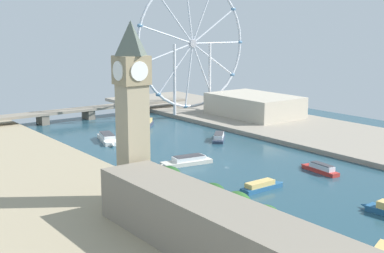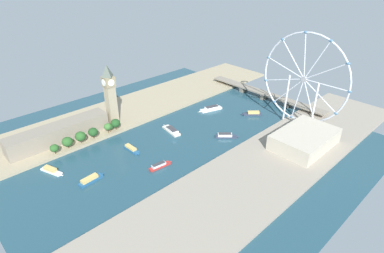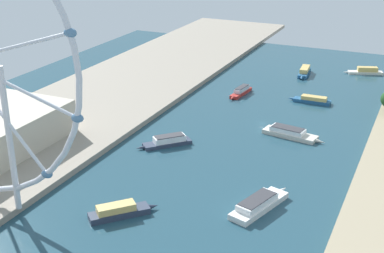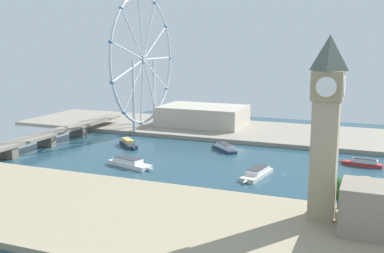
{
  "view_description": "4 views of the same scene",
  "coord_description": "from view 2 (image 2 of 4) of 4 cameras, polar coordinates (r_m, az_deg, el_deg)",
  "views": [
    {
      "loc": [
        -188.55,
        -219.36,
        78.27
      ],
      "look_at": [
        16.32,
        54.82,
        10.76
      ],
      "focal_mm": 49.31,
      "sensor_mm": 36.0,
      "label": 1
    },
    {
      "loc": [
        238.76,
        -199.95,
        188.64
      ],
      "look_at": [
        0.3,
        27.82,
        8.86
      ],
      "focal_mm": 29.63,
      "sensor_mm": 36.0,
      "label": 2
    },
    {
      "loc": [
        -82.91,
        278.84,
        114.63
      ],
      "look_at": [
        22.4,
        46.55,
        11.47
      ],
      "focal_mm": 51.25,
      "sensor_mm": 36.0,
      "label": 3
    },
    {
      "loc": [
        -273.0,
        -50.22,
        76.91
      ],
      "look_at": [
        22.36,
        69.07,
        18.2
      ],
      "focal_mm": 43.67,
      "sensor_mm": 36.0,
      "label": 4
    }
  ],
  "objects": [
    {
      "name": "river_bridge",
      "position": [
        481.21,
        12.95,
        5.72
      ],
      "size": [
        189.59,
        14.67,
        9.49
      ],
      "color": "gray",
      "rests_on": "ground_plane"
    },
    {
      "name": "riverbank_left",
      "position": [
        438.57,
        -12.13,
        2.66
      ],
      "size": [
        90.0,
        520.0,
        3.0
      ],
      "primitive_type": "cube",
      "color": "tan",
      "rests_on": "ground_plane"
    },
    {
      "name": "tour_boat_2",
      "position": [
        382.61,
        -3.75,
        -0.66
      ],
      "size": [
        34.54,
        13.18,
        4.91
      ],
      "rotation": [
        0.0,
        0.0,
        2.98
      ],
      "color": "beige",
      "rests_on": "ground_plane"
    },
    {
      "name": "parliament_block",
      "position": [
        385.05,
        -22.84,
        -1.05
      ],
      "size": [
        22.0,
        112.86,
        19.25
      ],
      "primitive_type": "cube",
      "color": "gray",
      "rests_on": "riverbank_left"
    },
    {
      "name": "tour_boat_7",
      "position": [
        371.97,
        6.08,
        -1.66
      ],
      "size": [
        23.44,
        24.27,
        5.28
      ],
      "rotation": [
        0.0,
        0.0,
        0.81
      ],
      "color": "#2D384C",
      "rests_on": "ground_plane"
    },
    {
      "name": "ferris_wheel",
      "position": [
        393.28,
        19.49,
        7.95
      ],
      "size": [
        108.96,
        3.2,
        112.18
      ],
      "color": "silver",
      "rests_on": "riverbank_right"
    },
    {
      "name": "ground_plane",
      "position": [
        364.1,
        -3.2,
        -2.66
      ],
      "size": [
        377.59,
        377.59,
        0.0
      ],
      "primitive_type": "plane",
      "color": "#234756"
    },
    {
      "name": "riverbank_right",
      "position": [
        305.31,
        9.83,
        -9.71
      ],
      "size": [
        90.0,
        520.0,
        3.0
      ],
      "primitive_type": "cube",
      "color": "gray",
      "rests_on": "ground_plane"
    },
    {
      "name": "tour_boat_3",
      "position": [
        316.66,
        -17.74,
        -9.05
      ],
      "size": [
        8.54,
        27.76,
        5.46
      ],
      "rotation": [
        0.0,
        0.0,
        1.66
      ],
      "color": "#235684",
      "rests_on": "ground_plane"
    },
    {
      "name": "tree_row_embankment",
      "position": [
        374.21,
        -18.07,
        -1.23
      ],
      "size": [
        11.94,
        84.55,
        14.22
      ],
      "color": "#513823",
      "rests_on": "riverbank_left"
    },
    {
      "name": "clock_tower",
      "position": [
        388.16,
        -14.53,
        5.59
      ],
      "size": [
        13.08,
        13.08,
        76.33
      ],
      "color": "tan",
      "rests_on": "riverbank_left"
    },
    {
      "name": "tour_boat_4",
      "position": [
        342.89,
        -24.03,
        -7.22
      ],
      "size": [
        28.34,
        13.74,
        5.15
      ],
      "rotation": [
        0.0,
        0.0,
        0.35
      ],
      "color": "white",
      "rests_on": "ground_plane"
    },
    {
      "name": "riverside_hall",
      "position": [
        366.54,
        19.59,
        -2.13
      ],
      "size": [
        48.26,
        73.37,
        17.05
      ],
      "primitive_type": "cube",
      "color": "#BCB29E",
      "rests_on": "riverbank_right"
    },
    {
      "name": "tour_boat_1",
      "position": [
        428.91,
        10.8,
        2.3
      ],
      "size": [
        22.7,
        23.84,
        5.45
      ],
      "rotation": [
        0.0,
        0.0,
        3.96
      ],
      "color": "#2D384C",
      "rests_on": "ground_plane"
    },
    {
      "name": "tour_boat_6",
      "position": [
        436.04,
        3.45,
        3.24
      ],
      "size": [
        17.2,
        36.12,
        5.38
      ],
      "rotation": [
        0.0,
        0.0,
        4.42
      ],
      "color": "white",
      "rests_on": "ground_plane"
    },
    {
      "name": "tour_boat_5",
      "position": [
        352.53,
        -10.86,
        -3.97
      ],
      "size": [
        26.74,
        6.41,
        4.4
      ],
      "rotation": [
        0.0,
        0.0,
        0.01
      ],
      "color": "#235684",
      "rests_on": "ground_plane"
    },
    {
      "name": "tour_boat_0",
      "position": [
        321.93,
        -5.81,
        -6.99
      ],
      "size": [
        7.6,
        27.37,
        5.03
      ],
      "rotation": [
        0.0,
        0.0,
        1.47
      ],
      "color": "#B22D28",
      "rests_on": "ground_plane"
    }
  ]
}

